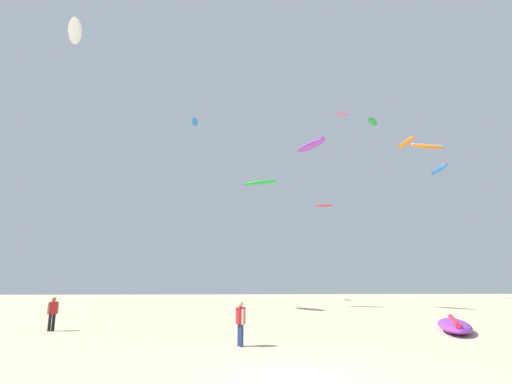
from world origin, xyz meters
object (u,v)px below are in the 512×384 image
kite_aloft_2 (260,183)px  kite_aloft_5 (311,146)px  kite_aloft_6 (427,146)px  kite_aloft_9 (195,122)px  person_foreground (241,320)px  kite_aloft_1 (440,169)px  kite_aloft_7 (406,143)px  kite_aloft_0 (373,122)px  kite_aloft_8 (343,114)px  kite_aloft_4 (324,206)px  kite_grounded_near (454,325)px  person_midground (53,311)px  kite_aloft_3 (75,31)px

kite_aloft_2 → kite_aloft_5: bearing=-29.7°
kite_aloft_6 → kite_aloft_9: 28.53m
person_foreground → kite_aloft_5: bearing=47.0°
person_foreground → kite_aloft_5: 24.00m
kite_aloft_1 → kite_aloft_7: 4.95m
kite_aloft_0 → kite_aloft_5: bearing=-151.4°
kite_aloft_6 → kite_aloft_8: bearing=98.8°
kite_aloft_4 → kite_aloft_6: 14.56m
kite_aloft_6 → kite_aloft_7: 11.62m
kite_aloft_4 → kite_aloft_9: (-15.98, 2.45, 11.38)m
kite_grounded_near → kite_aloft_8: bearing=82.3°
person_midground → kite_aloft_2: 22.39m
kite_aloft_4 → kite_grounded_near: bearing=-90.0°
kite_aloft_3 → person_midground: bearing=-64.3°
kite_aloft_2 → kite_aloft_7: 21.02m
kite_aloft_4 → kite_aloft_8: (4.40, 5.42, 14.18)m
kite_aloft_4 → kite_aloft_1: bearing=-12.9°
kite_aloft_2 → person_midground: bearing=-124.3°
kite_grounded_near → kite_aloft_2: (-8.17, 17.53, 11.19)m
person_midground → kite_aloft_4: 33.86m
kite_grounded_near → kite_aloft_1: size_ratio=1.17×
person_foreground → kite_grounded_near: size_ratio=0.30×
kite_aloft_4 → kite_aloft_8: size_ratio=1.04×
kite_aloft_7 → kite_aloft_8: size_ratio=1.96×
person_foreground → kite_grounded_near: person_foreground is taller
kite_aloft_0 → person_midground: bearing=-142.2°
kite_aloft_5 → kite_aloft_7: kite_aloft_7 is taller
kite_aloft_3 → kite_aloft_5: kite_aloft_3 is taller
kite_aloft_8 → kite_aloft_3: bearing=-147.7°
person_foreground → kite_aloft_9: size_ratio=0.59×
kite_grounded_near → kite_aloft_7: size_ratio=1.22×
person_foreground → kite_aloft_9: bearing=75.9°
kite_grounded_near → kite_aloft_6: bearing=64.3°
kite_aloft_5 → kite_aloft_8: kite_aloft_8 is taller
person_midground → kite_aloft_2: (11.11, 16.32, 10.56)m
kite_aloft_2 → kite_aloft_3: kite_aloft_3 is taller
person_midground → kite_aloft_0: bearing=-99.5°
person_foreground → kite_aloft_8: kite_aloft_8 is taller
kite_aloft_0 → person_foreground: bearing=-121.4°
kite_aloft_2 → kite_aloft_7: size_ratio=0.83×
kite_aloft_5 → kite_aloft_7: 17.68m
kite_aloft_6 → kite_aloft_8: size_ratio=1.56×
kite_grounded_near → kite_aloft_4: kite_aloft_4 is taller
kite_grounded_near → kite_aloft_4: bearing=90.0°
kite_grounded_near → kite_aloft_9: 40.26m
kite_aloft_8 → kite_grounded_near: bearing=-97.7°
person_midground → kite_aloft_8: (23.69, 31.32, 24.36)m
person_midground → kite_grounded_near: (19.28, -1.22, -0.63)m
person_foreground → kite_aloft_8: bearing=44.2°
kite_aloft_0 → kite_aloft_5: kite_aloft_0 is taller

